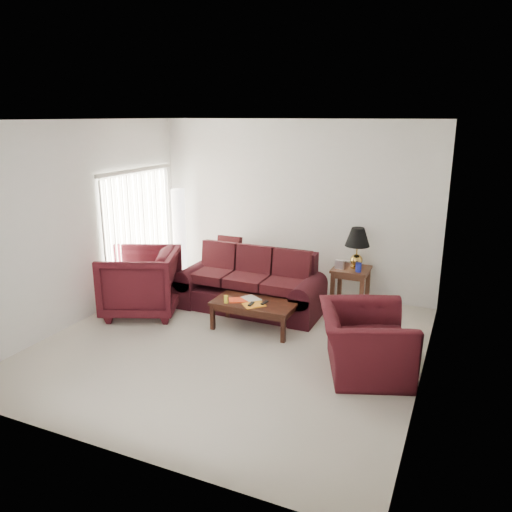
{
  "coord_description": "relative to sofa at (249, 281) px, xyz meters",
  "views": [
    {
      "loc": [
        2.85,
        -5.64,
        3.05
      ],
      "look_at": [
        0.0,
        0.85,
        1.05
      ],
      "focal_mm": 35.0,
      "sensor_mm": 36.0,
      "label": 1
    }
  ],
  "objects": [
    {
      "name": "picture_frame",
      "position": [
        1.3,
        1.01,
        0.23
      ],
      "size": [
        0.13,
        0.16,
        0.05
      ],
      "primitive_type": "cube",
      "rotation": [
        1.36,
        0.0,
        -0.12
      ],
      "color": "white",
      "rests_on": "end_table"
    },
    {
      "name": "throw_pillow",
      "position": [
        -0.78,
        0.83,
        0.27
      ],
      "size": [
        0.44,
        0.22,
        0.46
      ],
      "primitive_type": "cube",
      "rotation": [
        -0.21,
        0.0,
        -0.02
      ],
      "color": "black",
      "rests_on": "sofa"
    },
    {
      "name": "clock",
      "position": [
        1.28,
        0.75,
        0.23
      ],
      "size": [
        0.15,
        0.07,
        0.15
      ],
      "primitive_type": "cube",
      "rotation": [
        0.0,
        0.0,
        -0.11
      ],
      "color": "white",
      "rests_on": "end_table"
    },
    {
      "name": "floor",
      "position": [
        0.31,
        -1.28,
        -0.48
      ],
      "size": [
        5.0,
        5.0,
        0.0
      ],
      "primitive_type": "plane",
      "color": "beige",
      "rests_on": "ground"
    },
    {
      "name": "table_lamp",
      "position": [
        1.51,
        0.91,
        0.5
      ],
      "size": [
        0.51,
        0.51,
        0.67
      ],
      "primitive_type": null,
      "rotation": [
        0.0,
        0.0,
        0.32
      ],
      "color": "#BE913B",
      "rests_on": "end_table"
    },
    {
      "name": "blue_canister",
      "position": [
        1.6,
        0.71,
        0.24
      ],
      "size": [
        0.11,
        0.11,
        0.15
      ],
      "primitive_type": "cylinder",
      "rotation": [
        0.0,
        0.0,
        0.25
      ],
      "color": "#172096",
      "rests_on": "end_table"
    },
    {
      "name": "remote_b",
      "position": [
        0.56,
        -0.71,
        -0.03
      ],
      "size": [
        0.06,
        0.16,
        0.02
      ],
      "primitive_type": "cube",
      "rotation": [
        0.0,
        0.0,
        -0.11
      ],
      "color": "black",
      "rests_on": "coffee_table"
    },
    {
      "name": "end_table",
      "position": [
        1.45,
        0.87,
        -0.16
      ],
      "size": [
        0.63,
        0.63,
        0.64
      ],
      "primitive_type": null,
      "rotation": [
        0.0,
        0.0,
        -0.07
      ],
      "color": "#4E351B",
      "rests_on": "ground"
    },
    {
      "name": "magazine_white",
      "position": [
        0.3,
        -0.6,
        -0.05
      ],
      "size": [
        0.35,
        0.32,
        0.02
      ],
      "primitive_type": "cube",
      "rotation": [
        0.0,
        0.0,
        -0.56
      ],
      "color": "beige",
      "rests_on": "coffee_table"
    },
    {
      "name": "magazine_orange",
      "position": [
        0.44,
        -0.8,
        -0.04
      ],
      "size": [
        0.36,
        0.37,
        0.02
      ],
      "primitive_type": "cube",
      "rotation": [
        0.0,
        0.0,
        0.8
      ],
      "color": "orange",
      "rests_on": "coffee_table"
    },
    {
      "name": "armchair_right",
      "position": [
        2.13,
        -1.29,
        -0.08
      ],
      "size": [
        1.41,
        1.5,
        0.79
      ],
      "primitive_type": "imported",
      "rotation": [
        0.0,
        0.0,
        1.93
      ],
      "color": "#3B0D14",
      "rests_on": "ground"
    },
    {
      "name": "blinds",
      "position": [
        -2.11,
        0.02,
        0.6
      ],
      "size": [
        0.1,
        2.0,
        2.16
      ],
      "primitive_type": "cube",
      "color": "silver",
      "rests_on": "ground"
    },
    {
      "name": "floor_lamp",
      "position": [
        -1.81,
        0.82,
        0.41
      ],
      "size": [
        0.37,
        0.37,
        1.78
      ],
      "primitive_type": null,
      "rotation": [
        0.0,
        0.0,
        0.35
      ],
      "color": "silver",
      "rests_on": "ground"
    },
    {
      "name": "sofa",
      "position": [
        0.0,
        0.0,
        0.0
      ],
      "size": [
        2.34,
        1.02,
        0.95
      ],
      "primitive_type": null,
      "rotation": [
        0.0,
        0.0,
        0.0
      ],
      "color": "black",
      "rests_on": "ground"
    },
    {
      "name": "magazine_red",
      "position": [
        0.15,
        -0.72,
        -0.05
      ],
      "size": [
        0.34,
        0.32,
        0.02
      ],
      "primitive_type": "cube",
      "rotation": [
        0.0,
        0.0,
        0.53
      ],
      "color": "red",
      "rests_on": "coffee_table"
    },
    {
      "name": "remote_a",
      "position": [
        0.4,
        -0.83,
        -0.03
      ],
      "size": [
        0.05,
        0.16,
        0.02
      ],
      "primitive_type": "cube",
      "rotation": [
        0.0,
        0.0,
        0.04
      ],
      "color": "black",
      "rests_on": "coffee_table"
    },
    {
      "name": "armchair_left",
      "position": [
        -1.51,
        -0.84,
        0.04
      ],
      "size": [
        1.48,
        1.46,
        1.04
      ],
      "primitive_type": "imported",
      "rotation": [
        0.0,
        0.0,
        -1.18
      ],
      "color": "#3E0E15",
      "rests_on": "ground"
    },
    {
      "name": "coffee_table",
      "position": [
        0.39,
        -0.69,
        -0.27
      ],
      "size": [
        1.3,
        0.82,
        0.42
      ],
      "primitive_type": null,
      "rotation": [
        0.0,
        0.0,
        -0.19
      ],
      "color": "black",
      "rests_on": "ground"
    },
    {
      "name": "yellow_glass",
      "position": [
        0.02,
        -0.87,
        0.0
      ],
      "size": [
        0.07,
        0.07,
        0.11
      ],
      "primitive_type": "cylinder",
      "rotation": [
        0.0,
        0.0,
        0.03
      ],
      "color": "yellow",
      "rests_on": "coffee_table"
    }
  ]
}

